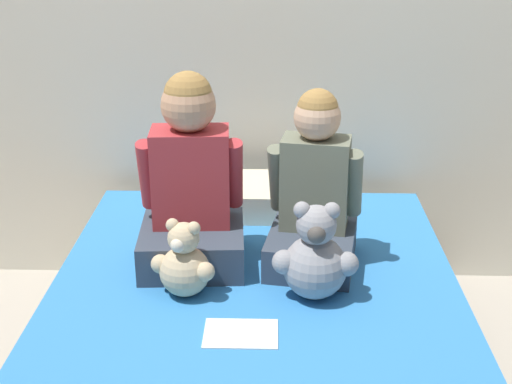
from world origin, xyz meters
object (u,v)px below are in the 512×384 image
object	(u,v)px
child_on_right	(314,195)
sign_card	(241,334)
pillow_at_headboard	(259,196)
teddy_bear_held_by_left_child	(184,264)
child_on_left	(191,186)
bed	(254,376)
teddy_bear_held_by_right_child	(315,258)

from	to	relation	value
child_on_right	sign_card	size ratio (longest dim) A/B	2.82
pillow_at_headboard	sign_card	distance (m)	0.90
sign_card	child_on_right	bearing A→B (deg)	64.33
teddy_bear_held_by_left_child	pillow_at_headboard	bearing A→B (deg)	90.20
child_on_left	child_on_right	xyz separation A→B (m)	(0.41, -0.00, -0.03)
bed	sign_card	distance (m)	0.26
bed	teddy_bear_held_by_right_child	xyz separation A→B (m)	(0.18, 0.11, 0.36)
child_on_right	teddy_bear_held_by_left_child	world-z (taller)	child_on_right
child_on_left	child_on_right	world-z (taller)	child_on_left
child_on_right	bed	bearing A→B (deg)	-109.07
bed	teddy_bear_held_by_right_child	distance (m)	0.42
child_on_left	teddy_bear_held_by_left_child	world-z (taller)	child_on_left
child_on_right	teddy_bear_held_by_right_child	distance (m)	0.27
pillow_at_headboard	teddy_bear_held_by_right_child	bearing A→B (deg)	-74.68
child_on_right	pillow_at_headboard	bearing A→B (deg)	123.16
bed	teddy_bear_held_by_left_child	xyz separation A→B (m)	(-0.22, 0.11, 0.33)
bed	pillow_at_headboard	world-z (taller)	pillow_at_headboard
bed	teddy_bear_held_by_right_child	size ratio (longest dim) A/B	6.19
child_on_left	teddy_bear_held_by_left_child	xyz separation A→B (m)	(0.00, -0.24, -0.16)
child_on_right	sign_card	xyz separation A→B (m)	(-0.22, -0.46, -0.24)
pillow_at_headboard	child_on_left	bearing A→B (deg)	-116.83
child_on_right	teddy_bear_held_by_right_child	xyz separation A→B (m)	(-0.01, -0.24, -0.11)
teddy_bear_held_by_right_child	pillow_at_headboard	xyz separation A→B (m)	(-0.18, 0.67, -0.08)
child_on_right	sign_card	bearing A→B (deg)	-106.29
bed	child_on_right	distance (m)	0.61
teddy_bear_held_by_right_child	bed	bearing A→B (deg)	-147.77
bed	sign_card	bearing A→B (deg)	-106.19
bed	teddy_bear_held_by_left_child	distance (m)	0.41
child_on_left	child_on_right	size ratio (longest dim) A/B	1.09
bed	child_on_right	bearing A→B (deg)	61.55
child_on_left	sign_card	distance (m)	0.57
child_on_right	teddy_bear_held_by_right_child	world-z (taller)	child_on_right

